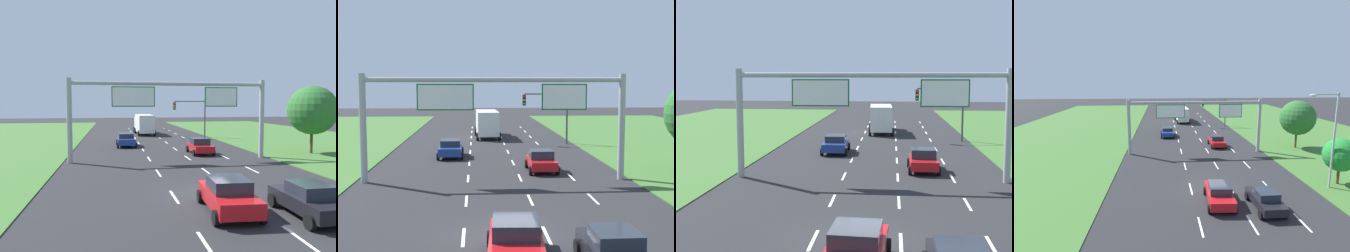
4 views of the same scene
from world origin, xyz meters
The scene contains 11 objects.
ground_plane centered at (0.00, 0.00, 0.00)m, with size 200.00×200.00×0.00m, color #262628.
lane_dashes_inner_left centered at (-1.75, 15.00, 0.00)m, with size 0.14×68.40×0.01m.
lane_dashes_inner_right centered at (1.75, 15.00, 0.00)m, with size 0.14×68.40×0.01m.
lane_dashes_slip centered at (5.25, 15.00, 0.00)m, with size 0.14×68.40×0.01m.
car_near_red centered at (3.51, 14.26, 0.77)m, with size 2.11×3.92×1.54m.
car_lead_silver centered at (3.46, -3.89, 0.74)m, with size 2.06×4.06×1.47m.
car_mid_lane centered at (-3.40, 21.20, 0.78)m, with size 2.23×4.36×1.50m.
car_far_ahead centered at (0.19, -2.79, 0.79)m, with size 2.37×4.32×1.56m.
box_truck centered at (0.05, 35.99, 1.72)m, with size 2.92×8.64×3.15m.
sign_gantry centered at (0.08, 11.15, 4.90)m, with size 17.24×0.44×7.00m.
traffic_light_mast centered at (6.37, 29.26, 3.87)m, with size 4.76×0.49×5.60m.
Camera 2 is at (-1.20, -19.01, 6.40)m, focal length 50.00 mm.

